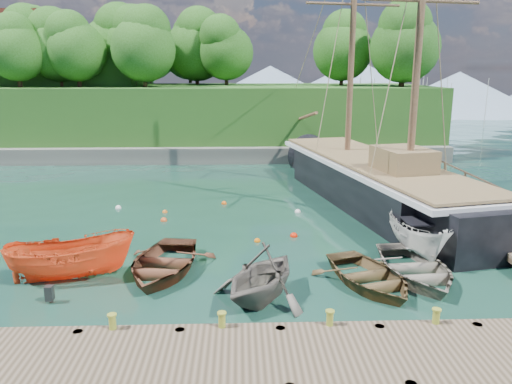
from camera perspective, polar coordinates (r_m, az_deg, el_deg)
ground at (r=19.19m, az=-0.37°, el=-9.26°), size 160.00×160.00×0.00m
dock_near at (r=13.45m, az=9.48°, el=-18.28°), size 20.00×3.20×1.10m
dock_east at (r=28.31m, az=23.16°, el=-1.79°), size 3.20×24.00×1.10m
bollard_0 at (r=15.05m, az=-15.88°, el=-16.81°), size 0.26×0.26×0.45m
bollard_1 at (r=14.64m, az=-3.86°, el=-17.19°), size 0.26×0.26×0.45m
bollard_2 at (r=14.85m, az=8.32°, el=-16.84°), size 0.26×0.26×0.45m
bollard_3 at (r=15.63m, az=19.64°, el=-15.88°), size 0.26×0.26×0.45m
rowboat_0 at (r=19.61m, az=-10.55°, el=-8.98°), size 4.19×5.37×1.02m
rowboat_1 at (r=17.20m, az=0.59°, el=-12.14°), size 4.89×5.07×2.05m
rowboat_2 at (r=18.66m, az=12.74°, el=-10.32°), size 4.35×5.20×0.92m
rowboat_3 at (r=19.74m, az=17.65°, el=-9.27°), size 3.81×5.06×0.99m
motorboat_orange at (r=19.96m, az=-20.19°, el=-9.22°), size 4.91×2.73×1.79m
cabin_boat_white at (r=22.26m, az=17.93°, el=-6.62°), size 1.92×4.99×1.92m
schooner at (r=29.42m, az=13.25°, el=0.82°), size 8.55×26.31×19.28m
mooring_buoy_0 at (r=22.88m, az=-20.25°, el=-6.25°), size 0.30×0.30×0.30m
mooring_buoy_1 at (r=25.90m, az=-10.48°, el=-3.27°), size 0.34×0.34×0.34m
mooring_buoy_2 at (r=22.51m, az=0.14°, el=-5.68°), size 0.29×0.29×0.29m
mooring_buoy_3 at (r=27.04m, az=4.79°, el=-2.34°), size 0.32×0.32×0.32m
mooring_buoy_4 at (r=27.36m, az=-10.37°, el=-2.33°), size 0.28×0.28×0.28m
mooring_buoy_5 at (r=28.67m, az=-3.67°, el=-1.37°), size 0.30×0.30×0.30m
mooring_buoy_6 at (r=28.71m, az=-15.46°, el=-1.84°), size 0.34×0.34×0.34m
mooring_buoy_7 at (r=23.22m, az=4.34°, el=-5.10°), size 0.35×0.35×0.35m
headland at (r=50.57m, az=-16.48°, el=11.10°), size 51.00×19.31×12.90m
distant_ridge at (r=87.82m, az=1.16°, el=11.86°), size 117.00×40.00×10.00m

